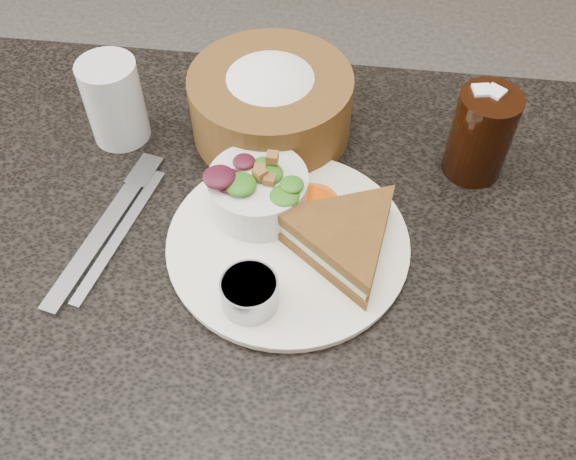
% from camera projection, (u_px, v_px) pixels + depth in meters
% --- Properties ---
extents(dining_table, '(1.00, 0.70, 0.75)m').
position_uv_depth(dining_table, '(282.00, 400.00, 0.99)').
color(dining_table, black).
rests_on(dining_table, floor).
extents(dinner_plate, '(0.26, 0.26, 0.01)m').
position_uv_depth(dinner_plate, '(288.00, 244.00, 0.70)').
color(dinner_plate, silver).
rests_on(dinner_plate, dining_table).
extents(sandwich, '(0.23, 0.23, 0.04)m').
position_uv_depth(sandwich, '(343.00, 238.00, 0.67)').
color(sandwich, '#533715').
rests_on(sandwich, dinner_plate).
extents(salad_bowl, '(0.13, 0.13, 0.06)m').
position_uv_depth(salad_bowl, '(258.00, 186.00, 0.71)').
color(salad_bowl, silver).
rests_on(salad_bowl, dinner_plate).
extents(dressing_ramekin, '(0.07, 0.07, 0.04)m').
position_uv_depth(dressing_ramekin, '(250.00, 293.00, 0.64)').
color(dressing_ramekin, gray).
rests_on(dressing_ramekin, dinner_plate).
extents(orange_wedge, '(0.09, 0.09, 0.03)m').
position_uv_depth(orange_wedge, '(314.00, 195.00, 0.72)').
color(orange_wedge, '#FF5702').
rests_on(orange_wedge, dinner_plate).
extents(fork, '(0.07, 0.21, 0.01)m').
position_uv_depth(fork, '(100.00, 236.00, 0.71)').
color(fork, gray).
rests_on(fork, dining_table).
extents(knife, '(0.05, 0.20, 0.00)m').
position_uv_depth(knife, '(121.00, 234.00, 0.72)').
color(knife, '#9B9EA8').
rests_on(knife, dining_table).
extents(bread_basket, '(0.26, 0.26, 0.11)m').
position_uv_depth(bread_basket, '(271.00, 95.00, 0.78)').
color(bread_basket, '#543A1B').
rests_on(bread_basket, dining_table).
extents(cola_glass, '(0.09, 0.09, 0.12)m').
position_uv_depth(cola_glass, '(482.00, 131.00, 0.74)').
color(cola_glass, black).
rests_on(cola_glass, dining_table).
extents(water_glass, '(0.09, 0.09, 0.11)m').
position_uv_depth(water_glass, '(114.00, 101.00, 0.78)').
color(water_glass, '#B5BEC7').
rests_on(water_glass, dining_table).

